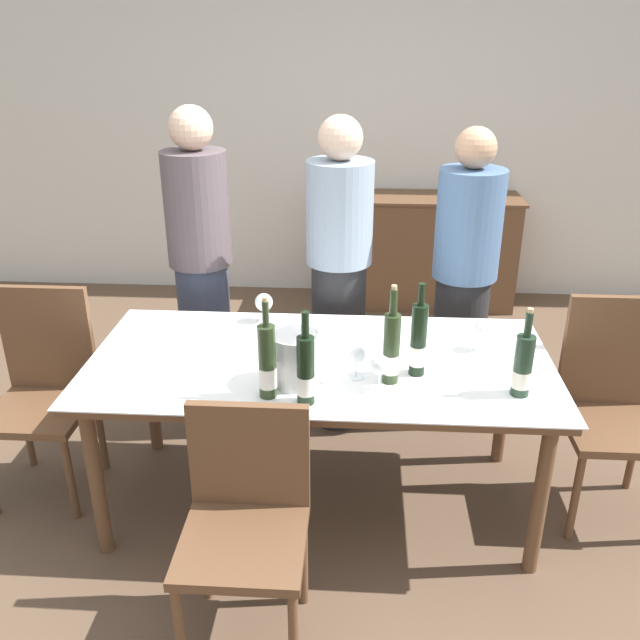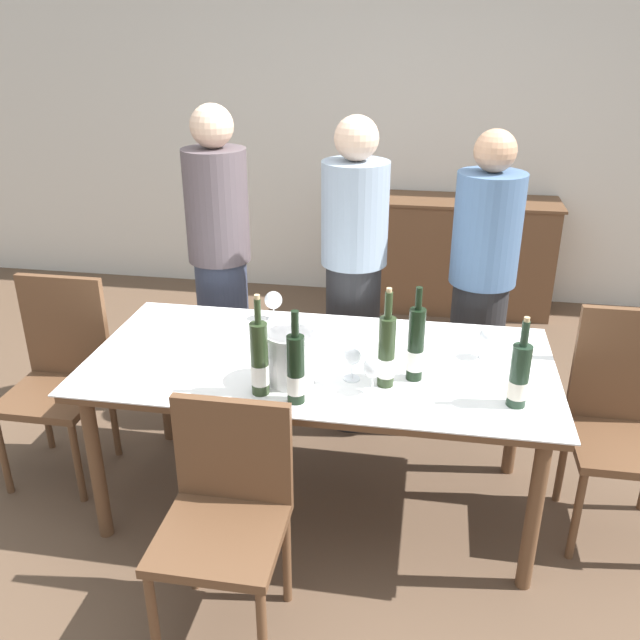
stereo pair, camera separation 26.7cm
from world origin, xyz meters
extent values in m
plane|color=brown|center=(0.00, 0.00, 0.00)|extent=(12.00, 12.00, 0.00)
cube|color=silver|center=(0.00, 2.73, 1.40)|extent=(8.00, 0.10, 2.80)
cube|color=brown|center=(0.63, 2.44, 0.41)|extent=(1.36, 0.44, 0.82)
cube|color=brown|center=(0.63, 2.44, 0.83)|extent=(1.41, 0.46, 0.02)
cylinder|color=brown|center=(-0.87, -0.37, 0.35)|extent=(0.06, 0.06, 0.69)
cylinder|color=brown|center=(0.87, -0.37, 0.35)|extent=(0.06, 0.06, 0.69)
cylinder|color=brown|center=(-0.87, 0.37, 0.35)|extent=(0.06, 0.06, 0.69)
cylinder|color=brown|center=(0.87, 0.37, 0.35)|extent=(0.06, 0.06, 0.69)
cube|color=brown|center=(0.00, 0.00, 0.71)|extent=(1.91, 0.91, 0.04)
cube|color=white|center=(0.00, 0.00, 0.73)|extent=(1.94, 0.94, 0.01)
cylinder|color=white|center=(-0.08, -0.20, 0.84)|extent=(0.19, 0.19, 0.21)
cylinder|color=white|center=(-0.08, -0.20, 0.94)|extent=(0.20, 0.20, 0.01)
cylinder|color=#28381E|center=(0.29, -0.17, 0.88)|extent=(0.07, 0.07, 0.28)
cylinder|color=white|center=(0.29, -0.17, 0.81)|extent=(0.07, 0.07, 0.08)
cylinder|color=#28381E|center=(0.29, -0.17, 1.07)|extent=(0.03, 0.03, 0.10)
cylinder|color=tan|center=(0.29, -0.17, 1.13)|extent=(0.02, 0.02, 0.02)
cylinder|color=black|center=(-0.03, -0.35, 0.87)|extent=(0.07, 0.07, 0.27)
cylinder|color=white|center=(-0.03, -0.35, 0.81)|extent=(0.07, 0.07, 0.07)
cylinder|color=black|center=(-0.03, -0.35, 1.05)|extent=(0.03, 0.03, 0.10)
cylinder|color=black|center=(0.39, -0.10, 0.88)|extent=(0.06, 0.06, 0.30)
cylinder|color=white|center=(0.39, -0.10, 0.82)|extent=(0.07, 0.07, 0.08)
cylinder|color=black|center=(0.39, -0.10, 1.08)|extent=(0.03, 0.03, 0.09)
cylinder|color=#1E3323|center=(0.77, -0.24, 0.85)|extent=(0.07, 0.07, 0.24)
cylinder|color=silver|center=(0.77, -0.24, 0.80)|extent=(0.07, 0.07, 0.07)
cylinder|color=#1E3323|center=(0.77, -0.24, 1.02)|extent=(0.03, 0.03, 0.10)
cylinder|color=tan|center=(0.77, -0.24, 1.08)|extent=(0.02, 0.02, 0.02)
cylinder|color=#28381E|center=(-0.18, -0.31, 0.88)|extent=(0.07, 0.07, 0.29)
cylinder|color=white|center=(-0.18, -0.31, 0.81)|extent=(0.07, 0.07, 0.08)
cylinder|color=#28381E|center=(-0.18, -0.31, 1.07)|extent=(0.03, 0.03, 0.10)
cylinder|color=tan|center=(-0.18, -0.31, 1.13)|extent=(0.02, 0.02, 0.02)
cylinder|color=white|center=(-0.29, 0.37, 0.74)|extent=(0.07, 0.07, 0.00)
cylinder|color=white|center=(-0.29, 0.37, 0.77)|extent=(0.01, 0.01, 0.06)
sphere|color=white|center=(-0.29, 0.37, 0.83)|extent=(0.08, 0.08, 0.08)
cylinder|color=white|center=(0.69, 0.13, 0.74)|extent=(0.06, 0.06, 0.00)
cylinder|color=white|center=(0.69, 0.13, 0.77)|extent=(0.01, 0.01, 0.07)
sphere|color=white|center=(0.69, 0.13, 0.83)|extent=(0.08, 0.08, 0.08)
cylinder|color=white|center=(0.24, -0.24, 0.74)|extent=(0.07, 0.07, 0.00)
cylinder|color=white|center=(0.24, -0.24, 0.78)|extent=(0.01, 0.01, 0.07)
sphere|color=white|center=(0.24, -0.24, 0.84)|extent=(0.08, 0.08, 0.08)
cylinder|color=white|center=(0.15, -0.15, 0.74)|extent=(0.07, 0.07, 0.00)
cylinder|color=white|center=(0.15, -0.15, 0.77)|extent=(0.01, 0.01, 0.07)
sphere|color=white|center=(0.15, -0.15, 0.84)|extent=(0.07, 0.07, 0.07)
cylinder|color=brown|center=(-0.39, -0.97, 0.21)|extent=(0.03, 0.03, 0.42)
cylinder|color=brown|center=(-0.02, -0.97, 0.21)|extent=(0.03, 0.03, 0.42)
cylinder|color=brown|center=(-0.39, -0.60, 0.21)|extent=(0.03, 0.03, 0.42)
cylinder|color=brown|center=(-0.02, -0.60, 0.21)|extent=(0.03, 0.03, 0.42)
cube|color=brown|center=(-0.21, -0.78, 0.44)|extent=(0.42, 0.42, 0.04)
cube|color=brown|center=(-0.21, -0.59, 0.66)|extent=(0.42, 0.04, 0.40)
cylinder|color=brown|center=(-1.45, -0.18, 0.21)|extent=(0.03, 0.03, 0.41)
cylinder|color=brown|center=(-1.08, -0.18, 0.21)|extent=(0.03, 0.03, 0.41)
cylinder|color=brown|center=(-1.45, 0.18, 0.21)|extent=(0.03, 0.03, 0.41)
cylinder|color=brown|center=(-1.08, 0.18, 0.21)|extent=(0.03, 0.03, 0.41)
cube|color=brown|center=(-1.26, 0.00, 0.43)|extent=(0.42, 0.42, 0.04)
cube|color=brown|center=(-1.26, 0.19, 0.70)|extent=(0.42, 0.04, 0.50)
cylinder|color=brown|center=(1.08, -0.18, 0.21)|extent=(0.03, 0.03, 0.43)
cylinder|color=brown|center=(1.08, 0.18, 0.21)|extent=(0.03, 0.03, 0.43)
cube|color=brown|center=(1.26, 0.00, 0.44)|extent=(0.42, 0.42, 0.04)
cube|color=brown|center=(1.26, 0.19, 0.72)|extent=(0.42, 0.04, 0.51)
cylinder|color=#383F56|center=(-0.68, 0.81, 0.43)|extent=(0.28, 0.28, 0.86)
cylinder|color=#594C51|center=(-0.68, 0.81, 1.15)|extent=(0.33, 0.33, 0.58)
sphere|color=beige|center=(-0.68, 0.81, 1.56)|extent=(0.22, 0.22, 0.22)
cylinder|color=#262628|center=(0.05, 0.71, 0.46)|extent=(0.28, 0.28, 0.92)
cylinder|color=#8C9EB2|center=(0.05, 0.71, 1.17)|extent=(0.33, 0.33, 0.51)
sphere|color=beige|center=(0.05, 0.71, 1.53)|extent=(0.21, 0.21, 0.21)
cylinder|color=#262628|center=(0.69, 0.77, 0.42)|extent=(0.28, 0.28, 0.83)
cylinder|color=#4C6B93|center=(0.69, 0.77, 1.11)|extent=(0.33, 0.33, 0.55)
sphere|color=tan|center=(0.69, 0.77, 1.48)|extent=(0.20, 0.20, 0.20)
camera|label=1|loc=(0.16, -2.52, 2.04)|focal=38.00mm
camera|label=2|loc=(0.42, -2.49, 2.04)|focal=38.00mm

